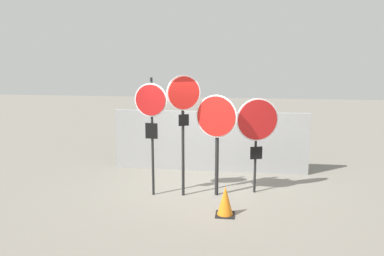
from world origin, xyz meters
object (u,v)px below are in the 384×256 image
(stop_sign_3, at_px, (257,125))
(stop_sign_2, at_px, (216,125))
(stop_sign_1, at_px, (184,107))
(traffic_cone_0, at_px, (225,201))
(stop_sign_0, at_px, (151,112))

(stop_sign_3, bearing_deg, stop_sign_2, -179.22)
(stop_sign_1, xyz_separation_m, traffic_cone_0, (0.95, -0.90, -1.67))
(stop_sign_3, height_order, traffic_cone_0, stop_sign_3)
(stop_sign_2, xyz_separation_m, traffic_cone_0, (0.26, -1.01, -1.30))
(stop_sign_0, relative_size, stop_sign_2, 1.16)
(stop_sign_0, relative_size, stop_sign_1, 0.98)
(traffic_cone_0, bearing_deg, stop_sign_3, 64.82)
(stop_sign_2, relative_size, traffic_cone_0, 3.83)
(traffic_cone_0, bearing_deg, stop_sign_2, 104.34)
(stop_sign_1, distance_m, stop_sign_2, 0.79)
(stop_sign_0, distance_m, traffic_cone_0, 2.42)
(stop_sign_1, xyz_separation_m, stop_sign_2, (0.69, 0.11, -0.38))
(traffic_cone_0, bearing_deg, stop_sign_0, 152.75)
(stop_sign_0, height_order, stop_sign_1, stop_sign_1)
(stop_sign_3, bearing_deg, traffic_cone_0, -131.98)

